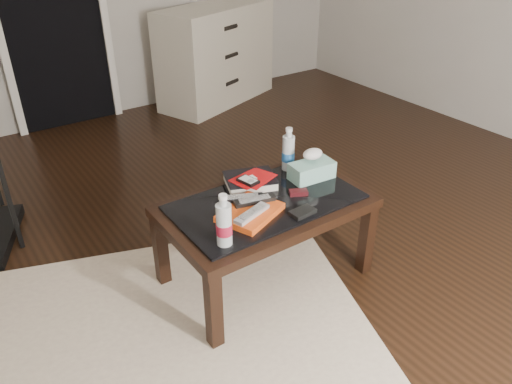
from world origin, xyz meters
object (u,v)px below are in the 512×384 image
Objects in this scene: water_bottle_left at (224,220)px; water_bottle_right at (288,149)px; coffee_table at (266,212)px; textbook at (250,181)px; dresser at (216,55)px; tissue_box at (312,171)px.

water_bottle_left is 0.75m from water_bottle_right.
textbook reaches higher than coffee_table.
dresser is 2.57m from tissue_box.
coffee_table is 0.40m from water_bottle_right.
dresser is 2.44m from water_bottle_right.
coffee_table is at bearing -145.25° from water_bottle_right.
water_bottle_left is (-0.35, -0.18, 0.18)m from coffee_table.
textbook is 0.28m from water_bottle_right.
textbook is 0.53m from water_bottle_left.
tissue_box is (-0.87, -2.42, 0.06)m from dresser.
coffee_table is 0.43m from water_bottle_left.
tissue_box is (0.68, 0.23, -0.07)m from water_bottle_left.
water_bottle_right is (0.27, 0.03, 0.10)m from textbook.
water_bottle_left reaches higher than textbook.
textbook is at bearing 43.63° from water_bottle_left.
textbook is (-1.17, -2.29, 0.03)m from dresser.
dresser is at bearing 64.09° from coffee_table.
tissue_box is at bearing 18.97° from water_bottle_left.
tissue_box is at bearing -130.10° from dresser.
tissue_box is (0.04, -0.15, -0.07)m from water_bottle_right.
water_bottle_right is at bearing 34.75° from coffee_table.
textbook is at bearing -173.73° from water_bottle_right.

